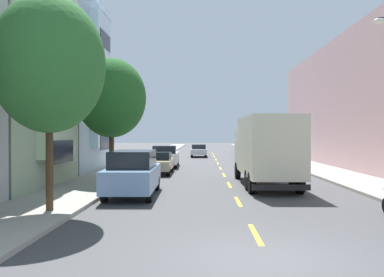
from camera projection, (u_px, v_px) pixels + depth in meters
ground_plane at (217, 161)px, 38.30m from camera, size 160.00×160.00×0.00m
sidewalk_left at (141, 162)px, 36.48m from camera, size 3.20×120.00×0.14m
sidewalk_right at (294, 162)px, 36.11m from camera, size 3.20×120.00×0.14m
lane_centerline_dashes at (219, 166)px, 32.80m from camera, size 0.14×47.20×0.01m
townhouse_third_powder_blue at (8, 88)px, 27.35m from camera, size 13.40×8.06×12.14m
street_tree_nearest at (49, 64)px, 12.76m from camera, size 3.63×3.63×7.02m
street_tree_second at (111, 98)px, 21.53m from camera, size 3.79×3.79×6.68m
delivery_box_truck at (266, 147)px, 19.82m from camera, size 2.52×8.01×3.49m
parked_wagon_burgundy at (245, 148)px, 51.11m from camera, size 1.90×4.73×1.50m
parked_sedan_red at (241, 147)px, 58.94m from camera, size 1.91×4.54×1.43m
parked_pickup_white at (165, 157)px, 31.49m from camera, size 2.15×5.36×1.73m
parked_sedan_champagne at (158, 162)px, 26.14m from camera, size 1.82×4.51×1.43m
parked_suv_sky at (133, 173)px, 16.76m from camera, size 2.06×4.84×1.93m
moving_silver_sedan at (199, 150)px, 45.38m from camera, size 1.80×4.50×1.43m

